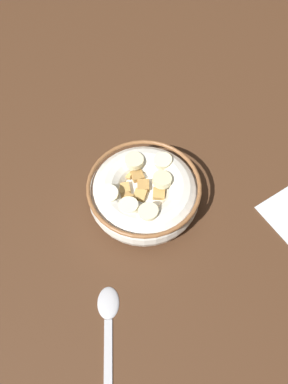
% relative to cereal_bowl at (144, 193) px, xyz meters
% --- Properties ---
extents(ground_plane, '(1.28, 1.28, 0.02)m').
position_rel_cereal_bowl_xyz_m(ground_plane, '(0.00, -0.00, -0.04)').
color(ground_plane, '#472B19').
extents(cereal_bowl, '(0.16, 0.16, 0.06)m').
position_rel_cereal_bowl_xyz_m(cereal_bowl, '(0.00, 0.00, 0.00)').
color(cereal_bowl, silver).
rests_on(cereal_bowl, ground_plane).
extents(spoon, '(0.14, 0.11, 0.01)m').
position_rel_cereal_bowl_xyz_m(spoon, '(-0.17, -0.06, -0.02)').
color(spoon, '#B7B7BC').
rests_on(spoon, ground_plane).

